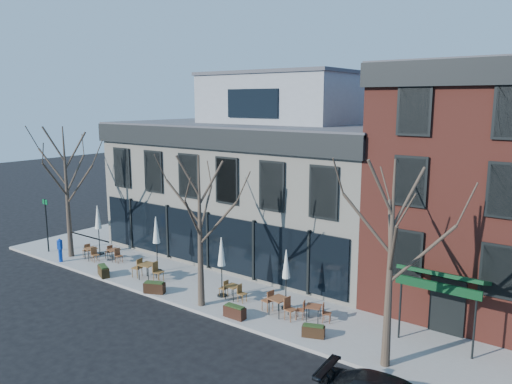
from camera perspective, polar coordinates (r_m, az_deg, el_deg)
The scene contains 24 objects.
ground at distance 28.64m, azimuth -5.32°, elevation -9.12°, with size 120.00×120.00×0.00m, color black.
sidewalk_front at distance 25.10m, azimuth -3.04°, elevation -11.79°, with size 33.50×4.70×0.15m, color gray.
sidewalk_side at distance 40.37m, azimuth -11.53°, elevation -3.39°, with size 4.50×12.00×0.15m, color gray.
corner_building at distance 31.27m, azimuth 0.85°, elevation 1.52°, with size 18.39×10.39×11.10m.
red_brick_building at distance 25.78m, azimuth 24.70°, elevation 0.71°, with size 8.20×11.78×11.18m.
tree_corner at distance 31.94m, azimuth -20.80°, elevation 0.16°, with size 3.93×3.98×7.92m.
tree_mid at distance 22.83m, azimuth -6.41°, elevation -4.27°, with size 3.50×3.55×7.04m.
tree_right at distance 18.08m, azimuth 15.12°, elevation -7.78°, with size 3.72×3.77×7.48m.
sign_pole at distance 33.90m, azimuth -22.83°, elevation -3.17°, with size 0.50×0.10×3.40m.
call_box at distance 31.78m, azimuth -21.49°, elevation -6.12°, with size 0.29×0.29×1.44m.
cafe_set_0 at distance 31.70m, azimuth -18.37°, elevation -6.56°, with size 1.67×0.76×0.86m.
cafe_set_1 at distance 31.11m, azimuth -15.96°, elevation -6.77°, with size 1.62×0.72×0.84m.
cafe_set_2 at distance 27.50m, azimuth -12.30°, elevation -8.65°, with size 2.02×0.90×1.04m.
cafe_set_3 at distance 24.40m, azimuth -2.68°, elevation -11.19°, with size 1.57×0.64×0.83m.
cafe_set_4 at distance 22.67m, azimuth 2.61°, elevation -12.71°, with size 1.92×0.86×0.99m.
cafe_set_5 at distance 22.32m, azimuth 6.58°, elevation -13.38°, with size 1.60×0.87×0.82m.
umbrella_0 at distance 32.17m, azimuth -17.61°, elevation -3.05°, with size 0.50×0.50×3.10m.
umbrella_1 at distance 28.11m, azimuth -11.33°, elevation -4.62°, with size 0.50×0.50×3.13m.
umbrella_3 at distance 24.22m, azimuth -3.97°, elevation -7.19°, with size 0.47×0.47×2.96m.
umbrella_4 at distance 22.84m, azimuth 3.47°, elevation -8.60°, with size 0.45×0.45×2.79m.
planter_0 at distance 28.66m, azimuth -17.04°, elevation -8.61°, with size 1.12×0.80×0.58m.
planter_1 at distance 25.64m, azimuth -11.53°, elevation -10.63°, with size 1.11×0.80×0.58m.
planter_2 at distance 22.52m, azimuth -2.45°, elevation -13.50°, with size 1.02×0.42×0.57m.
planter_3 at distance 21.00m, azimuth 6.58°, elevation -15.49°, with size 0.98×0.67×0.51m.
Camera 1 is at (18.17, -19.97, 9.55)m, focal length 35.00 mm.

